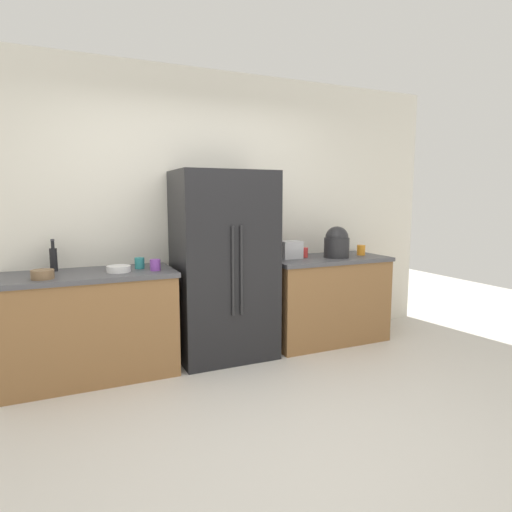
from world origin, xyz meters
name	(u,v)px	position (x,y,z in m)	size (l,w,h in m)	color
ground_plane	(272,429)	(0.00, 0.00, 0.00)	(11.18, 11.18, 0.00)	beige
kitchen_back_panel	(192,212)	(0.00, 1.79, 1.37)	(5.59, 0.10, 2.73)	silver
counter_left	(92,325)	(-1.00, 1.41, 0.45)	(1.38, 0.67, 0.89)	olive
counter_right	(325,299)	(1.32, 1.41, 0.45)	(1.27, 0.67, 0.89)	olive
refrigerator	(224,266)	(0.19, 1.40, 0.88)	(0.90, 0.66, 1.75)	black
toaster	(290,250)	(0.94, 1.47, 0.98)	(0.21, 0.17, 0.18)	silver
rice_cooker	(337,243)	(1.41, 1.34, 1.05)	(0.26, 0.26, 0.32)	#262628
bottle_a	(53,258)	(-1.26, 1.61, 1.00)	(0.06, 0.06, 0.27)	black
cup_a	(304,252)	(1.11, 1.48, 0.95)	(0.07, 0.07, 0.10)	red
cup_b	(140,263)	(-0.58, 1.44, 0.94)	(0.08, 0.08, 0.10)	teal
cup_c	(155,265)	(-0.48, 1.29, 0.94)	(0.09, 0.09, 0.10)	purple
cup_d	(361,250)	(1.76, 1.38, 0.95)	(0.09, 0.09, 0.11)	orange
bowl_a	(119,269)	(-0.77, 1.34, 0.92)	(0.20, 0.20, 0.05)	white
bowl_b	(43,274)	(-1.34, 1.25, 0.93)	(0.17, 0.17, 0.07)	brown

